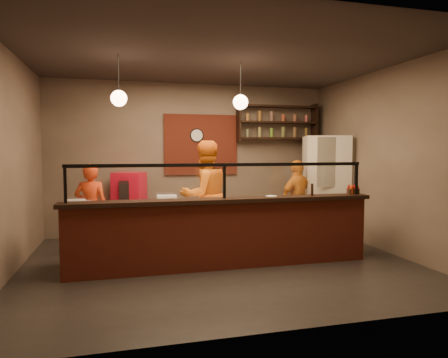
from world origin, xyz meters
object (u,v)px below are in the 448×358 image
object	(u,v)px
red_cooler	(130,206)
pizza_dough	(231,204)
cook_mid	(205,196)
cook_right	(298,200)
pepper_mill	(312,190)
wall_clock	(197,135)
fridge	(325,186)
condiment_caddy	(353,191)
cook_left	(91,208)

from	to	relation	value
red_cooler	pizza_dough	xyz separation A→B (m)	(1.56, -1.98, 0.23)
pizza_dough	cook_mid	bearing A→B (deg)	111.56
cook_right	red_cooler	distance (m)	3.36
cook_mid	pepper_mill	distance (m)	1.92
wall_clock	pepper_mill	xyz separation A→B (m)	(1.32, -2.78, -0.94)
wall_clock	pizza_dough	bearing A→B (deg)	-86.77
cook_mid	fridge	world-z (taller)	fridge
fridge	red_cooler	distance (m)	4.02
wall_clock	condiment_caddy	world-z (taller)	wall_clock
wall_clock	red_cooler	world-z (taller)	wall_clock
cook_left	cook_mid	bearing A→B (deg)	-176.15
wall_clock	cook_left	size ratio (longest dim) A/B	0.19
red_cooler	condiment_caddy	xyz separation A→B (m)	(3.53, -2.40, 0.44)
cook_left	red_cooler	distance (m)	1.19
fridge	pizza_dough	bearing A→B (deg)	-134.42
wall_clock	condiment_caddy	distance (m)	3.57
red_cooler	condiment_caddy	distance (m)	4.29
cook_mid	condiment_caddy	distance (m)	2.53
condiment_caddy	pepper_mill	distance (m)	0.78
cook_mid	condiment_caddy	bearing A→B (deg)	135.13
wall_clock	condiment_caddy	size ratio (longest dim) A/B	1.83
pepper_mill	cook_left	bearing A→B (deg)	156.47
wall_clock	red_cooler	xyz separation A→B (m)	(-1.43, -0.31, -1.43)
cook_mid	red_cooler	world-z (taller)	cook_mid
wall_clock	cook_left	xyz separation A→B (m)	(-2.10, -1.29, -1.32)
cook_left	fridge	size ratio (longest dim) A/B	0.75
wall_clock	cook_right	distance (m)	2.56
pizza_dough	condiment_caddy	world-z (taller)	condiment_caddy
fridge	red_cooler	xyz separation A→B (m)	(-3.93, 0.75, -0.36)
condiment_caddy	red_cooler	bearing A→B (deg)	145.84
cook_mid	fridge	xyz separation A→B (m)	(2.65, 0.51, 0.06)
cook_left	cook_right	bearing A→B (deg)	-168.06
pizza_dough	cook_left	bearing A→B (deg)	155.85
cook_mid	cook_right	world-z (taller)	cook_mid
pizza_dough	condiment_caddy	bearing A→B (deg)	-11.99
condiment_caddy	cook_left	bearing A→B (deg)	161.34
cook_right	pepper_mill	distance (m)	1.58
pizza_dough	pepper_mill	world-z (taller)	pepper_mill
pepper_mill	red_cooler	bearing A→B (deg)	138.14
cook_left	red_cooler	world-z (taller)	cook_left
cook_left	condiment_caddy	size ratio (longest dim) A/B	9.49
fridge	pizza_dough	xyz separation A→B (m)	(-2.37, -1.23, -0.13)
red_cooler	fridge	bearing A→B (deg)	10.26
cook_right	pepper_mill	size ratio (longest dim) A/B	8.30
red_cooler	cook_left	bearing A→B (deg)	-103.07
cook_left	condiment_caddy	xyz separation A→B (m)	(4.20, -1.42, 0.33)
fridge	condiment_caddy	distance (m)	1.69
pepper_mill	cook_mid	bearing A→B (deg)	140.75
fridge	condiment_caddy	world-z (taller)	fridge
cook_left	pepper_mill	bearing A→B (deg)	168.63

